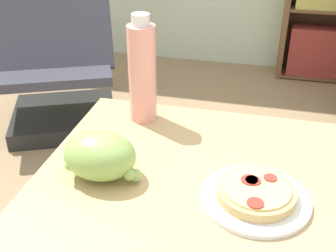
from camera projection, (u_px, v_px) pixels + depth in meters
pizza_on_plate at (256, 195)px, 0.82m from camera, size 0.21×0.21×0.04m
grape_bunch at (101, 156)px, 0.87m from camera, size 0.17×0.12×0.10m
drink_bottle at (142, 72)px, 1.05m from camera, size 0.07×0.07×0.28m
lounge_chair_near at (59, 79)px, 2.56m from camera, size 0.88×0.96×0.88m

